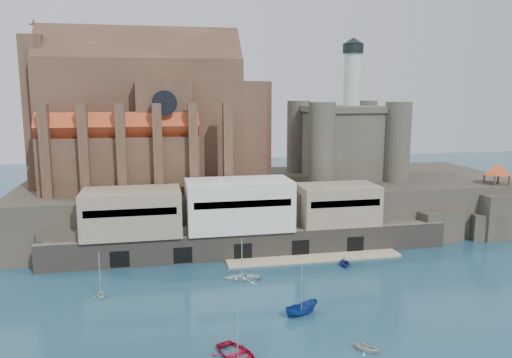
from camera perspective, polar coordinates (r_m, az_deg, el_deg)
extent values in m
plane|color=#183F52|center=(69.82, 9.79, -13.76)|extent=(300.00, 300.00, 0.00)
cube|color=#2C2821|center=(104.77, 1.94, -2.73)|extent=(100.00, 34.00, 10.00)
cube|color=#2C2821|center=(87.70, -20.44, -7.22)|extent=(9.00, 5.00, 6.00)
cube|color=#2C2821|center=(86.58, -9.86, -6.95)|extent=(9.00, 5.00, 6.00)
cube|color=#2C2821|center=(88.59, 1.27, -6.41)|extent=(9.00, 5.00, 6.00)
cube|color=#2C2821|center=(93.70, 11.51, -5.70)|extent=(9.00, 5.00, 6.00)
cube|color=#2C2821|center=(100.91, 19.94, -4.98)|extent=(9.00, 5.00, 6.00)
cube|color=#5E574B|center=(87.28, -0.53, -7.17)|extent=(70.00, 6.00, 4.50)
cube|color=#CBB187|center=(86.19, 6.68, -8.93)|extent=(30.00, 4.00, 0.40)
cube|color=black|center=(83.48, -15.30, -8.80)|extent=(3.00, 0.40, 2.60)
cube|color=black|center=(83.35, -8.35, -8.58)|extent=(3.00, 0.40, 2.60)
cube|color=black|center=(84.41, -1.49, -8.24)|extent=(3.00, 0.40, 2.60)
cube|color=black|center=(86.61, 5.10, -7.80)|extent=(3.00, 0.40, 2.60)
cube|color=black|center=(89.89, 11.27, -7.29)|extent=(3.00, 0.40, 2.60)
cube|color=gray|center=(85.30, -14.00, -3.70)|extent=(16.00, 9.00, 7.50)
cube|color=silver|center=(86.21, -1.97, -2.92)|extent=(18.00, 9.00, 8.50)
cube|color=gray|center=(91.02, 9.29, -2.85)|extent=(14.00, 8.00, 7.00)
cube|color=#493122|center=(101.62, -12.77, 6.34)|extent=(38.00, 14.00, 24.00)
cube|color=#493122|center=(101.65, -13.03, 13.10)|extent=(38.00, 13.01, 13.01)
cylinder|color=#493122|center=(103.12, -2.07, 5.50)|extent=(14.00, 14.00, 20.00)
cube|color=#493122|center=(101.75, -10.47, 5.29)|extent=(10.00, 20.00, 20.00)
cube|color=#493122|center=(93.02, -15.18, 1.59)|extent=(28.00, 5.00, 10.00)
cube|color=#493122|center=(111.84, -14.59, 2.96)|extent=(28.00, 5.00, 10.00)
cube|color=#C34321|center=(92.34, -15.36, 5.65)|extent=(28.00, 5.66, 5.66)
cube|color=#C34321|center=(111.27, -14.74, 6.33)|extent=(28.00, 5.66, 5.66)
cube|color=#493122|center=(103.68, -23.44, 6.94)|extent=(4.00, 10.00, 28.00)
cylinder|color=black|center=(89.42, -10.42, 8.54)|extent=(4.40, 0.30, 4.40)
cube|color=#493122|center=(91.29, -22.92, 2.91)|extent=(1.60, 2.20, 16.00)
cube|color=#493122|center=(90.26, -19.06, 3.08)|extent=(1.60, 2.20, 16.00)
cube|color=#493122|center=(89.65, -15.13, 3.23)|extent=(1.60, 2.20, 16.00)
cube|color=#493122|center=(89.47, -11.16, 3.38)|extent=(1.60, 2.20, 16.00)
cube|color=#493122|center=(89.72, -7.19, 3.50)|extent=(1.60, 2.20, 16.00)
cube|color=#493122|center=(90.39, -3.26, 3.61)|extent=(1.60, 2.20, 16.00)
cube|color=#423E33|center=(108.60, 10.12, 3.99)|extent=(16.00, 16.00, 14.00)
cube|color=#423E33|center=(108.11, 10.24, 7.89)|extent=(17.00, 17.00, 1.20)
cylinder|color=#423E33|center=(98.26, 7.50, 4.04)|extent=(5.20, 5.20, 16.00)
cylinder|color=#423E33|center=(104.56, 15.84, 4.10)|extent=(5.20, 5.20, 16.00)
cylinder|color=#423E33|center=(113.44, 4.87, 4.86)|extent=(5.20, 5.20, 16.00)
cylinder|color=#423E33|center=(118.94, 12.31, 4.90)|extent=(5.20, 5.20, 16.00)
cylinder|color=silver|center=(110.68, 10.92, 10.81)|extent=(3.60, 3.60, 12.00)
cylinder|color=black|center=(111.05, 11.04, 14.42)|extent=(4.40, 4.40, 2.00)
cone|color=black|center=(111.19, 11.07, 15.25)|extent=(4.60, 4.60, 1.40)
cube|color=#2C2821|center=(110.40, 25.53, -3.39)|extent=(12.00, 10.00, 8.70)
cube|color=#2C2821|center=(106.13, 24.69, -4.86)|extent=(6.00, 5.00, 5.00)
cube|color=#2C2821|center=(115.25, 26.88, -3.66)|extent=(5.00, 4.00, 6.00)
cube|color=#493122|center=(109.53, 25.71, -1.10)|extent=(4.20, 4.20, 0.30)
cylinder|color=#493122|center=(107.08, 25.59, -0.53)|extent=(0.36, 0.36, 3.20)
cylinder|color=#493122|center=(109.03, 26.94, -0.47)|extent=(0.36, 0.36, 3.20)
cylinder|color=#493122|center=(109.60, 24.59, -0.24)|extent=(0.36, 0.36, 3.20)
cylinder|color=#493122|center=(111.51, 25.92, -0.18)|extent=(0.36, 0.36, 3.20)
pyramid|color=#C34321|center=(108.89, 25.87, 1.04)|extent=(6.40, 6.40, 2.20)
imported|color=#9F051C|center=(56.28, -2.11, -19.75)|extent=(4.56, 2.98, 6.19)
imported|color=beige|center=(58.78, 12.46, -18.62)|extent=(3.05, 3.08, 3.12)
imported|color=navy|center=(65.84, 5.21, -15.17)|extent=(2.40, 2.37, 4.87)
imported|color=silver|center=(74.02, -17.29, -12.68)|extent=(2.43, 1.71, 2.60)
imported|color=silver|center=(76.77, -1.61, -11.38)|extent=(1.58, 3.99, 5.44)
imported|color=navy|center=(83.58, 10.06, -9.74)|extent=(3.20, 2.19, 3.46)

